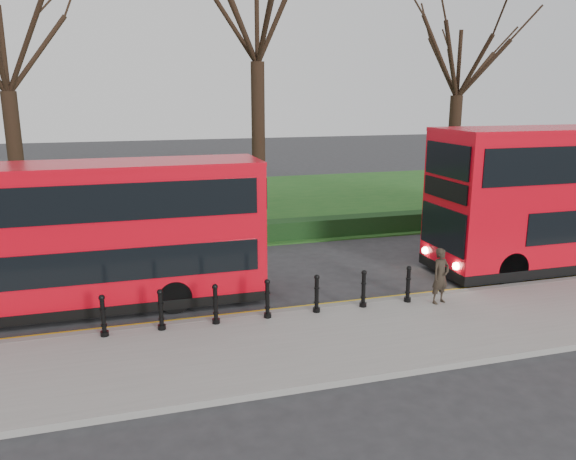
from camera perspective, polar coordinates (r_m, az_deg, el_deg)
name	(u,v)px	position (r m, az deg, el deg)	size (l,w,h in m)	color
ground	(274,303)	(16.29, -1.44, -7.39)	(120.00, 120.00, 0.00)	#28282B
pavement	(307,344)	(13.61, 1.92, -11.46)	(60.00, 4.00, 0.15)	gray
kerb	(284,313)	(15.36, -0.46, -8.42)	(60.00, 0.25, 0.16)	slate
grass_verge	(201,205)	(30.50, -8.81, 2.52)	(60.00, 18.00, 0.06)	#1C501A
hedge	(230,234)	(22.51, -5.96, -0.41)	(60.00, 0.90, 0.80)	black
yellow_line_outer	(281,311)	(15.66, -0.77, -8.26)	(60.00, 0.10, 0.01)	yellow
yellow_line_inner	(279,309)	(15.84, -0.96, -8.00)	(60.00, 0.10, 0.01)	yellow
tree_left	(2,39)	(25.09, -27.03, 16.86)	(6.93, 6.93, 10.82)	black
tree_mid	(257,4)	(25.65, -3.20, 21.92)	(8.39, 8.39, 13.10)	black
tree_right	(460,56)	(29.42, 17.03, 16.55)	(6.71, 6.71, 10.48)	black
bollard_row	(267,299)	(14.71, -2.11, -7.05)	(8.30, 0.15, 1.00)	black
bus_lead	(75,238)	(16.27, -20.78, -0.78)	(10.19, 2.34, 4.05)	red
pedestrian	(441,276)	(16.17, 15.24, -4.52)	(0.58, 0.38, 1.58)	#2B231B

